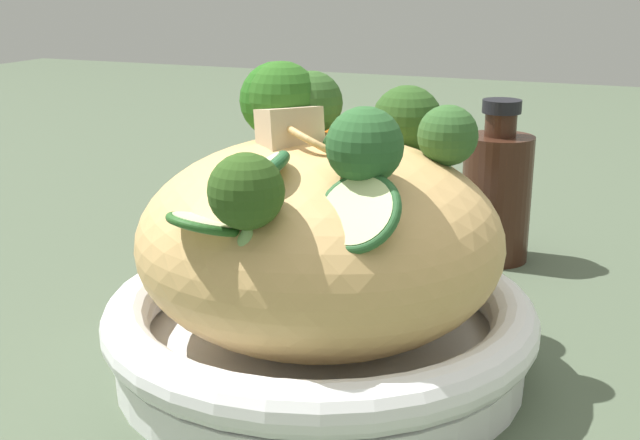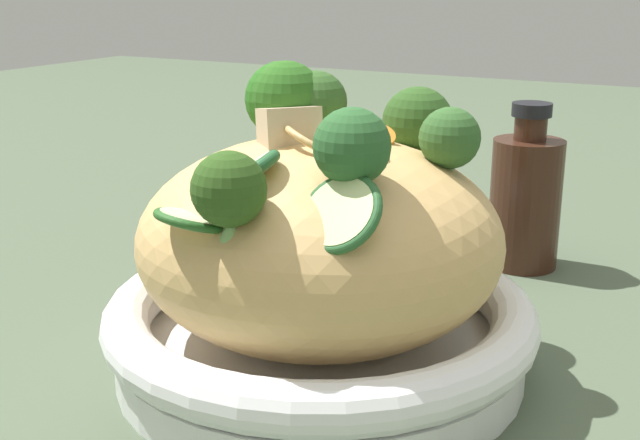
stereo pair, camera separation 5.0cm
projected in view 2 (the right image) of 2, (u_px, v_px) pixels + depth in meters
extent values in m
plane|color=#46533F|center=(320.00, 367.00, 0.53)|extent=(3.00, 3.00, 0.00)
cylinder|color=white|center=(320.00, 351.00, 0.52)|extent=(0.25, 0.25, 0.02)
torus|color=white|center=(320.00, 313.00, 0.51)|extent=(0.27, 0.27, 0.03)
ellipsoid|color=tan|center=(320.00, 240.00, 0.50)|extent=(0.22, 0.22, 0.13)
torus|color=tan|center=(319.00, 170.00, 0.49)|extent=(0.08, 0.08, 0.03)
torus|color=tan|center=(365.00, 170.00, 0.49)|extent=(0.06, 0.06, 0.03)
torus|color=tan|center=(324.00, 147.00, 0.47)|extent=(0.07, 0.07, 0.03)
cone|color=#8DB56E|center=(352.00, 189.00, 0.43)|extent=(0.02, 0.02, 0.01)
sphere|color=#2B5A2C|center=(352.00, 147.00, 0.42)|extent=(0.06, 0.06, 0.04)
cone|color=#95AB75|center=(287.00, 138.00, 0.51)|extent=(0.03, 0.02, 0.02)
sphere|color=#2B5F1D|center=(286.00, 99.00, 0.50)|extent=(0.06, 0.06, 0.05)
cone|color=#90B772|center=(316.00, 135.00, 0.51)|extent=(0.02, 0.02, 0.01)
sphere|color=#315724|center=(316.00, 102.00, 0.50)|extent=(0.05, 0.05, 0.04)
cone|color=#90B376|center=(448.00, 170.00, 0.48)|extent=(0.01, 0.01, 0.01)
sphere|color=#315B29|center=(450.00, 138.00, 0.48)|extent=(0.04, 0.04, 0.04)
cone|color=#95B575|center=(283.00, 137.00, 0.51)|extent=(0.02, 0.02, 0.01)
sphere|color=#265F1A|center=(283.00, 99.00, 0.50)|extent=(0.05, 0.05, 0.05)
cone|color=#8CB96C|center=(232.00, 234.00, 0.41)|extent=(0.03, 0.03, 0.02)
sphere|color=#2C4D1A|center=(231.00, 189.00, 0.41)|extent=(0.05, 0.05, 0.04)
cone|color=#95B66E|center=(416.00, 157.00, 0.54)|extent=(0.02, 0.03, 0.02)
sphere|color=#2B501E|center=(418.00, 122.00, 0.54)|extent=(0.05, 0.05, 0.05)
cylinder|color=orange|center=(289.00, 139.00, 0.56)|extent=(0.03, 0.03, 0.02)
cylinder|color=orange|center=(377.00, 137.00, 0.49)|extent=(0.03, 0.03, 0.01)
cylinder|color=orange|center=(347.00, 134.00, 0.54)|extent=(0.02, 0.03, 0.03)
cylinder|color=orange|center=(360.00, 149.00, 0.46)|extent=(0.03, 0.03, 0.02)
cylinder|color=beige|center=(345.00, 141.00, 0.47)|extent=(0.04, 0.04, 0.03)
torus|color=#24562F|center=(345.00, 141.00, 0.47)|extent=(0.04, 0.04, 0.03)
cylinder|color=beige|center=(193.00, 220.00, 0.42)|extent=(0.05, 0.05, 0.01)
torus|color=#265821|center=(193.00, 220.00, 0.42)|extent=(0.06, 0.06, 0.02)
cylinder|color=beige|center=(340.00, 214.00, 0.41)|extent=(0.04, 0.04, 0.03)
torus|color=#285A2C|center=(340.00, 214.00, 0.41)|extent=(0.05, 0.04, 0.04)
cylinder|color=beige|center=(249.00, 172.00, 0.44)|extent=(0.04, 0.04, 0.02)
torus|color=#23562E|center=(249.00, 172.00, 0.44)|extent=(0.05, 0.05, 0.03)
cube|color=#D2B38F|center=(289.00, 130.00, 0.48)|extent=(0.05, 0.05, 0.03)
cube|color=beige|center=(395.00, 141.00, 0.55)|extent=(0.03, 0.03, 0.02)
cylinder|color=#381E14|center=(525.00, 204.00, 0.69)|extent=(0.06, 0.06, 0.11)
cylinder|color=#381E14|center=(531.00, 128.00, 0.67)|extent=(0.03, 0.03, 0.02)
cylinder|color=black|center=(532.00, 110.00, 0.67)|extent=(0.03, 0.03, 0.01)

